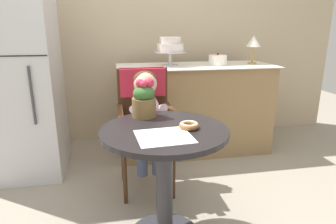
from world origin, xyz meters
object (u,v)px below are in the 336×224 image
at_px(round_layer_cake, 218,60).
at_px(refrigerator, 18,79).
at_px(seated_child, 146,110).
at_px(table_lamp, 253,42).
at_px(donut_front, 189,125).
at_px(tiered_cake_stand, 170,47).
at_px(flower_vase, 144,100).
at_px(wicker_chair, 144,109).
at_px(cafe_table, 164,163).

distance_m(round_layer_cake, refrigerator, 1.82).
distance_m(seated_child, refrigerator, 1.17).
bearing_deg(table_lamp, donut_front, -127.36).
height_order(donut_front, tiered_cake_stand, tiered_cake_stand).
bearing_deg(tiered_cake_stand, seated_child, -113.26).
distance_m(donut_front, flower_vase, 0.36).
relative_size(wicker_chair, donut_front, 8.38).
relative_size(wicker_chair, round_layer_cake, 5.32).
distance_m(seated_child, tiered_cake_stand, 0.92).
bearing_deg(round_layer_cake, flower_vase, -129.70).
height_order(cafe_table, table_lamp, table_lamp).
relative_size(donut_front, table_lamp, 0.40).
xyz_separation_m(wicker_chair, tiered_cake_stand, (0.33, 0.60, 0.44)).
relative_size(flower_vase, round_layer_cake, 1.37).
distance_m(tiered_cake_stand, table_lamp, 0.85).
bearing_deg(refrigerator, cafe_table, -46.33).
height_order(wicker_chair, seated_child, seated_child).
relative_size(round_layer_cake, refrigerator, 0.11).
bearing_deg(seated_child, round_layer_cake, 42.09).
xyz_separation_m(cafe_table, round_layer_cake, (0.76, 1.26, 0.44)).
relative_size(seated_child, tiered_cake_stand, 2.42).
relative_size(donut_front, refrigerator, 0.07).
distance_m(wicker_chair, tiered_cake_stand, 0.82).
height_order(cafe_table, wicker_chair, wicker_chair).
height_order(donut_front, flower_vase, flower_vase).
distance_m(flower_vase, round_layer_cake, 1.33).
bearing_deg(refrigerator, seated_child, -28.87).
xyz_separation_m(donut_front, flower_vase, (-0.22, 0.27, 0.09)).
xyz_separation_m(tiered_cake_stand, table_lamp, (0.85, -0.01, 0.03)).
relative_size(wicker_chair, table_lamp, 3.35).
relative_size(donut_front, tiered_cake_stand, 0.38).
xyz_separation_m(round_layer_cake, table_lamp, (0.38, 0.03, 0.17)).
xyz_separation_m(wicker_chair, table_lamp, (1.18, 0.59, 0.48)).
bearing_deg(tiered_cake_stand, donut_front, -96.51).
bearing_deg(table_lamp, tiered_cake_stand, 179.25).
bearing_deg(tiered_cake_stand, cafe_table, -102.47).
bearing_deg(wicker_chair, round_layer_cake, 30.28).
xyz_separation_m(wicker_chair, flower_vase, (-0.05, -0.45, 0.19)).
bearing_deg(table_lamp, seated_child, -147.61).
bearing_deg(flower_vase, cafe_table, -71.29).
relative_size(seated_child, flower_vase, 2.96).
height_order(cafe_table, round_layer_cake, round_layer_cake).
distance_m(wicker_chair, refrigerator, 1.11).
relative_size(wicker_chair, refrigerator, 0.56).
distance_m(tiered_cake_stand, round_layer_cake, 0.49).
distance_m(wicker_chair, seated_child, 0.16).
distance_m(donut_front, table_lamp, 1.70).
height_order(tiered_cake_stand, table_lamp, table_lamp).
distance_m(cafe_table, flower_vase, 0.41).
relative_size(cafe_table, refrigerator, 0.42).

